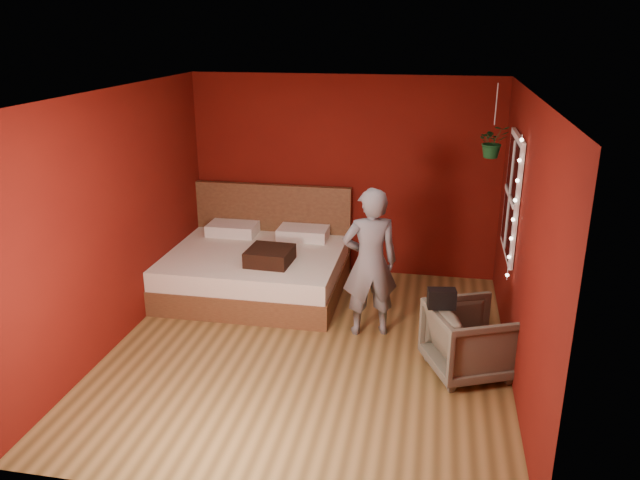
{
  "coord_description": "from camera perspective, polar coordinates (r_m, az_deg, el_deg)",
  "views": [
    {
      "loc": [
        1.19,
        -5.6,
        3.2
      ],
      "look_at": [
        0.04,
        0.4,
        1.06
      ],
      "focal_mm": 35.0,
      "sensor_mm": 36.0,
      "label": 1
    }
  ],
  "objects": [
    {
      "name": "handbag",
      "position": [
        5.91,
        11.06,
        -5.27
      ],
      "size": [
        0.27,
        0.17,
        0.18
      ],
      "primitive_type": "cube",
      "rotation": [
        0.0,
        0.0,
        0.15
      ],
      "color": "black",
      "rests_on": "armchair"
    },
    {
      "name": "bed",
      "position": [
        7.87,
        -5.73,
        -2.42
      ],
      "size": [
        2.13,
        1.81,
        1.17
      ],
      "color": "brown",
      "rests_on": "ground"
    },
    {
      "name": "hanging_plant",
      "position": [
        7.06,
        15.53,
        8.68
      ],
      "size": [
        0.38,
        0.35,
        0.79
      ],
      "color": "silver",
      "rests_on": "room_walls"
    },
    {
      "name": "room_walls",
      "position": [
        5.92,
        -1.1,
        4.41
      ],
      "size": [
        4.04,
        4.54,
        2.62
      ],
      "color": "#5F110A",
      "rests_on": "ground"
    },
    {
      "name": "floor",
      "position": [
        6.56,
        -1.0,
        -9.92
      ],
      "size": [
        4.5,
        4.5,
        0.0
      ],
      "primitive_type": "plane",
      "color": "olive",
      "rests_on": "ground"
    },
    {
      "name": "person",
      "position": [
        6.57,
        4.59,
        -2.07
      ],
      "size": [
        0.68,
        0.54,
        1.63
      ],
      "primitive_type": "imported",
      "rotation": [
        0.0,
        0.0,
        3.43
      ],
      "color": "slate",
      "rests_on": "ground"
    },
    {
      "name": "fairy_lights",
      "position": [
        6.26,
        17.33,
        2.64
      ],
      "size": [
        0.04,
        0.04,
        1.45
      ],
      "color": "silver",
      "rests_on": "room_walls"
    },
    {
      "name": "throw_pillow",
      "position": [
        7.3,
        -4.61,
        -1.45
      ],
      "size": [
        0.53,
        0.53,
        0.18
      ],
      "primitive_type": "cube",
      "rotation": [
        0.0,
        0.0,
        -0.05
      ],
      "color": "black",
      "rests_on": "bed"
    },
    {
      "name": "armchair",
      "position": [
        6.17,
        13.58,
        -8.88
      ],
      "size": [
        0.99,
        0.97,
        0.69
      ],
      "primitive_type": "imported",
      "rotation": [
        0.0,
        0.0,
        1.98
      ],
      "color": "#625F4D",
      "rests_on": "ground"
    },
    {
      "name": "window",
      "position": [
        6.76,
        17.11,
        3.87
      ],
      "size": [
        0.05,
        0.97,
        1.27
      ],
      "color": "white",
      "rests_on": "room_walls"
    }
  ]
}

